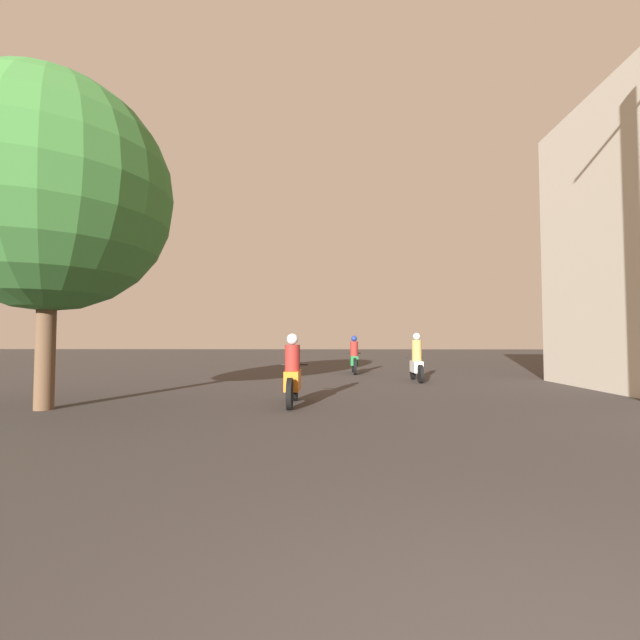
# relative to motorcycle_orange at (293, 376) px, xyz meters

# --- Properties ---
(motorcycle_orange) EXTENTS (0.60, 1.92, 1.52)m
(motorcycle_orange) POSITION_rel_motorcycle_orange_xyz_m (0.00, 0.00, 0.00)
(motorcycle_orange) COLOR black
(motorcycle_orange) RESTS_ON ground_plane
(motorcycle_white) EXTENTS (0.60, 1.91, 1.61)m
(motorcycle_white) POSITION_rel_motorcycle_orange_xyz_m (3.67, 5.27, 0.03)
(motorcycle_white) COLOR black
(motorcycle_white) RESTS_ON ground_plane
(motorcycle_green) EXTENTS (0.60, 2.05, 1.55)m
(motorcycle_green) POSITION_rel_motorcycle_orange_xyz_m (1.76, 8.52, 0.01)
(motorcycle_green) COLOR black
(motorcycle_green) RESTS_ON ground_plane
(street_tree) EXTENTS (4.78, 4.78, 6.74)m
(street_tree) POSITION_rel_motorcycle_orange_xyz_m (-4.89, -0.73, 3.73)
(street_tree) COLOR brown
(street_tree) RESTS_ON ground_plane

